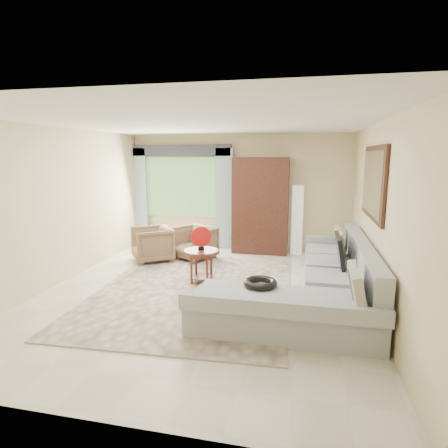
% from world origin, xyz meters
% --- Properties ---
extents(ground, '(6.00, 6.00, 0.00)m').
position_xyz_m(ground, '(0.00, 0.00, 0.00)').
color(ground, silver).
rests_on(ground, ground).
extents(area_rug, '(3.16, 4.12, 0.02)m').
position_xyz_m(area_rug, '(-0.17, 0.04, 0.01)').
color(area_rug, beige).
rests_on(area_rug, ground).
extents(sectional_sofa, '(2.30, 3.46, 0.90)m').
position_xyz_m(sectional_sofa, '(1.78, -0.18, 0.28)').
color(sectional_sofa, '#A2A5AA').
rests_on(sectional_sofa, ground).
extents(tv_screen, '(0.14, 0.74, 0.48)m').
position_xyz_m(tv_screen, '(2.05, 0.30, 0.72)').
color(tv_screen, black).
rests_on(tv_screen, sectional_sofa).
extents(garden_hose, '(0.43, 0.43, 0.09)m').
position_xyz_m(garden_hose, '(1.00, -0.90, 0.55)').
color(garden_hose, black).
rests_on(garden_hose, sectional_sofa).
extents(coffee_table, '(0.58, 0.58, 0.58)m').
position_xyz_m(coffee_table, '(-0.16, 0.42, 0.30)').
color(coffee_table, '#4C1D14').
rests_on(coffee_table, ground).
extents(red_disc, '(0.32, 0.15, 0.34)m').
position_xyz_m(red_disc, '(-0.16, 0.42, 0.81)').
color(red_disc, red).
rests_on(red_disc, coffee_table).
extents(armchair_left, '(1.06, 1.06, 0.70)m').
position_xyz_m(armchair_left, '(-1.51, 1.51, 0.35)').
color(armchair_left, olive).
rests_on(armchair_left, ground).
extents(armchair_right, '(1.01, 1.02, 0.69)m').
position_xyz_m(armchair_right, '(-0.71, 1.84, 0.34)').
color(armchair_right, olive).
rests_on(armchair_right, ground).
extents(potted_plant, '(0.53, 0.49, 0.49)m').
position_xyz_m(potted_plant, '(-1.93, 2.49, 0.24)').
color(potted_plant, '#999999').
rests_on(potted_plant, ground).
extents(armoire, '(1.20, 0.55, 2.10)m').
position_xyz_m(armoire, '(0.55, 2.72, 1.05)').
color(armoire, black).
rests_on(armoire, ground).
extents(floor_lamp, '(0.24, 0.24, 1.50)m').
position_xyz_m(floor_lamp, '(1.35, 2.78, 0.75)').
color(floor_lamp, silver).
rests_on(floor_lamp, ground).
extents(window, '(1.80, 0.04, 1.40)m').
position_xyz_m(window, '(-1.35, 2.97, 1.40)').
color(window, '#669E59').
rests_on(window, wall_back).
extents(curtain_left, '(0.40, 0.08, 2.30)m').
position_xyz_m(curtain_left, '(-2.40, 2.88, 1.15)').
color(curtain_left, '#9EB7CC').
rests_on(curtain_left, ground).
extents(curtain_right, '(0.40, 0.08, 2.30)m').
position_xyz_m(curtain_right, '(-0.30, 2.88, 1.15)').
color(curtain_right, '#9EB7CC').
rests_on(curtain_right, ground).
extents(valance, '(2.40, 0.12, 0.26)m').
position_xyz_m(valance, '(-1.35, 2.90, 2.25)').
color(valance, '#1E232D').
rests_on(valance, wall_back).
extents(wall_mirror, '(0.05, 1.70, 1.05)m').
position_xyz_m(wall_mirror, '(2.46, 0.35, 1.75)').
color(wall_mirror, black).
rests_on(wall_mirror, wall_right).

